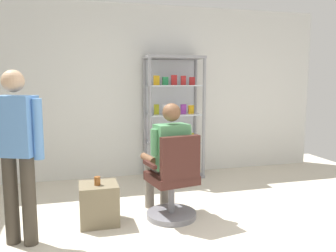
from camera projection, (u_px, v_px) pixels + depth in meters
back_wall at (145, 92)px, 5.50m from camera, size 6.00×0.10×2.70m
display_cabinet_main at (173, 116)px, 5.43m from camera, size 0.90×0.45×1.90m
office_chair at (174, 185)px, 3.77m from camera, size 0.61×0.57×0.96m
seated_shopkeeper at (167, 154)px, 3.87m from camera, size 0.54×0.61×1.29m
storage_crate at (99, 204)px, 3.68m from camera, size 0.41×0.37×0.44m
tea_glass at (97, 181)px, 3.61m from camera, size 0.06×0.06×0.09m
standing_customer at (17, 147)px, 3.13m from camera, size 0.48×0.35×1.63m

